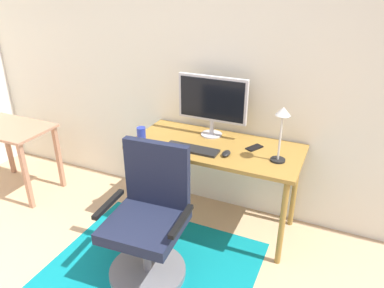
% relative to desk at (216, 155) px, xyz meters
% --- Properties ---
extents(wall_back, '(6.00, 0.10, 2.60)m').
position_rel_desk_xyz_m(wall_back, '(-0.11, 0.39, 0.62)').
color(wall_back, silver).
rests_on(wall_back, ground).
extents(area_rug, '(1.49, 1.18, 0.01)m').
position_rel_desk_xyz_m(area_rug, '(-0.22, -0.67, -0.68)').
color(area_rug, '#0A727A').
rests_on(area_rug, ground).
extents(desk, '(1.37, 0.64, 0.76)m').
position_rel_desk_xyz_m(desk, '(0.00, 0.00, 0.00)').
color(desk, olive).
rests_on(desk, ground).
extents(monitor, '(0.59, 0.18, 0.51)m').
position_rel_desk_xyz_m(monitor, '(-0.11, 0.18, 0.39)').
color(monitor, '#B2B2B7').
rests_on(monitor, desk).
extents(keyboard, '(0.43, 0.13, 0.02)m').
position_rel_desk_xyz_m(keyboard, '(-0.14, -0.16, 0.09)').
color(keyboard, black).
rests_on(keyboard, desk).
extents(computer_mouse, '(0.06, 0.10, 0.03)m').
position_rel_desk_xyz_m(computer_mouse, '(0.13, -0.14, 0.10)').
color(computer_mouse, black).
rests_on(computer_mouse, desk).
extents(coffee_cup, '(0.07, 0.07, 0.11)m').
position_rel_desk_xyz_m(coffee_cup, '(-0.61, -0.15, 0.14)').
color(coffee_cup, '#203199').
rests_on(coffee_cup, desk).
extents(cell_phone, '(0.13, 0.16, 0.01)m').
position_rel_desk_xyz_m(cell_phone, '(0.29, 0.07, 0.09)').
color(cell_phone, black).
rests_on(cell_phone, desk).
extents(desk_lamp, '(0.11, 0.11, 0.42)m').
position_rel_desk_xyz_m(desk_lamp, '(0.51, -0.06, 0.38)').
color(desk_lamp, black).
rests_on(desk_lamp, desk).
extents(office_chair, '(0.61, 0.56, 0.98)m').
position_rel_desk_xyz_m(office_chair, '(-0.23, -0.71, -0.28)').
color(office_chair, slate).
rests_on(office_chair, ground).
extents(side_table, '(0.79, 0.50, 0.69)m').
position_rel_desk_xyz_m(side_table, '(-2.01, -0.28, -0.11)').
color(side_table, '#A77358').
rests_on(side_table, ground).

